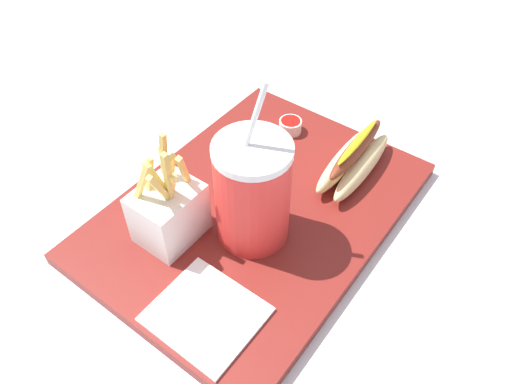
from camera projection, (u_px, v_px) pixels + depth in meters
The scene contains 8 objects.
ground_plane at pixel (256, 219), 0.75m from camera, with size 2.40×2.40×0.02m, color silver.
food_tray at pixel (256, 211), 0.73m from camera, with size 0.48×0.35×0.02m, color maroon.
soda_cup at pixel (253, 192), 0.64m from camera, with size 0.10×0.10×0.24m.
fries_basket at pixel (168, 211), 0.66m from camera, with size 0.09×0.07×0.16m.
hot_dog_1 at pixel (354, 160), 0.76m from camera, with size 0.18×0.06×0.07m.
ketchup_cup_1 at pixel (246, 156), 0.78m from camera, with size 0.04×0.04×0.02m.
ketchup_cup_2 at pixel (290, 125), 0.83m from camera, with size 0.04×0.04×0.02m.
napkin_stack at pixel (206, 314), 0.60m from camera, with size 0.11×0.13×0.00m, color white.
Camera 1 is at (-0.39, -0.29, 0.56)m, focal length 34.96 mm.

